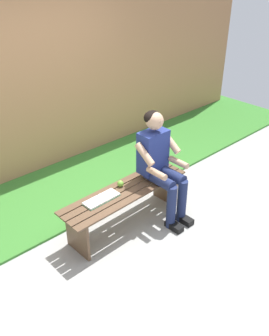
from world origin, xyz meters
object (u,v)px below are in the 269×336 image
person_seated (160,162)px  book_open (102,199)px  apple (120,184)px  bench_near (126,199)px

person_seated → book_open: 0.80m
apple → book_open: apple is taller
bench_near → apple: bearing=-96.5°
person_seated → bench_near: bearing=-13.1°
bench_near → apple: (-0.01, -0.10, 0.16)m
person_seated → apple: (0.43, -0.20, -0.20)m
bench_near → person_seated: size_ratio=1.26×
book_open → person_seated: bearing=168.3°
person_seated → apple: size_ratio=17.59×
person_seated → book_open: bearing=-10.2°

